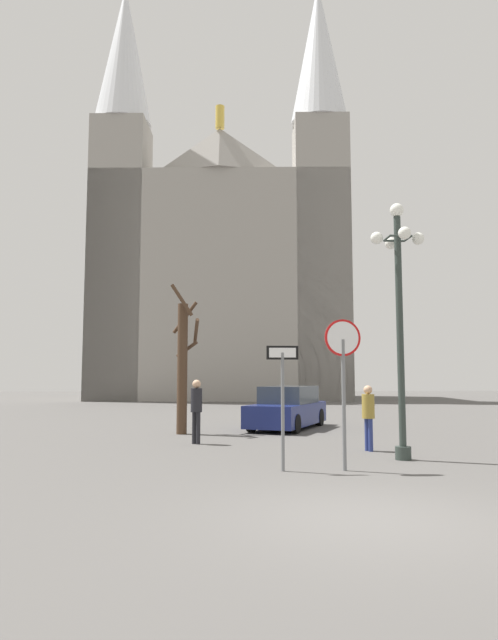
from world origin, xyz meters
TOP-DOWN VIEW (x-y plane):
  - ground_plane at (0.00, 0.00)m, footprint 120.00×120.00m
  - cathedral at (-1.51, 38.84)m, footprint 20.87×14.15m
  - stop_sign at (0.53, 3.79)m, footprint 0.76×0.12m
  - one_way_arrow_sign at (-0.72, 3.80)m, footprint 0.65×0.07m
  - street_lamp at (2.19, 5.14)m, footprint 1.29×1.29m
  - bare_tree at (-3.16, 11.09)m, footprint 0.97×0.97m
  - parked_car_near_navy at (0.55, 12.78)m, footprint 3.51×4.89m
  - pedestrian_walking at (-2.61, 8.38)m, footprint 0.32×0.32m
  - pedestrian_standing at (1.82, 6.64)m, footprint 0.32×0.32m

SIDE VIEW (x-z plane):
  - ground_plane at x=0.00m, z-range 0.00..0.00m
  - parked_car_near_navy at x=0.55m, z-range -0.05..1.47m
  - pedestrian_standing at x=1.82m, z-range 0.17..1.82m
  - pedestrian_walking at x=-2.61m, z-range 0.20..1.98m
  - one_way_arrow_sign at x=-0.72m, z-range 0.35..2.86m
  - stop_sign at x=0.53m, z-range 0.61..3.67m
  - bare_tree at x=-3.16m, z-range -0.14..4.78m
  - street_lamp at x=2.19m, z-range 0.58..6.55m
  - cathedral at x=-1.51m, z-range -6.53..28.21m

